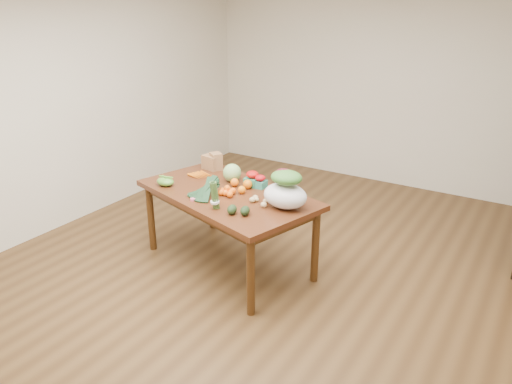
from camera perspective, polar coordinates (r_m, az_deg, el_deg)
The scene contains 23 objects.
floor at distance 4.76m, azimuth 1.13°, elevation -9.24°, with size 6.00×6.00×0.00m, color brown.
room_walls at distance 4.23m, azimuth 1.26°, elevation 6.67°, with size 5.02×6.02×2.70m.
dining_table at distance 4.74m, azimuth -3.20°, elevation -4.22°, with size 1.68×0.93×0.75m, color #4E2812.
paper_bag at distance 5.19m, azimuth -5.06°, elevation 3.58°, with size 0.25×0.21×0.18m, color #8E5C3F, non-canonical shape.
cabbage at distance 4.83m, azimuth -2.75°, elevation 2.21°, with size 0.18×0.18×0.18m, color #91B669.
strawberry_basket_a at distance 4.72m, azimuth -0.42°, elevation 1.39°, with size 0.13×0.13×0.11m, color red, non-canonical shape.
strawberry_basket_b at distance 4.68m, azimuth 0.48°, elevation 1.08°, with size 0.11×0.11×0.10m, color #BA0C16, non-canonical shape.
orange_a at distance 4.71m, azimuth -2.46°, elevation 1.10°, with size 0.08×0.08×0.08m, color orange.
orange_b at distance 4.65m, azimuth -0.96°, elevation 0.89°, with size 0.09×0.09×0.09m, color orange.
orange_c at distance 4.54m, azimuth -1.64°, elevation 0.25°, with size 0.07×0.07×0.07m, color orange.
mandarin_cluster at distance 4.52m, azimuth -3.31°, elevation 0.25°, with size 0.18×0.18×0.09m, color orange, non-canonical shape.
carrots at distance 5.00m, azimuth -6.29°, elevation 1.91°, with size 0.22×0.19×0.03m, color orange, non-canonical shape.
snap_pea_bag at distance 4.81m, azimuth -10.32°, elevation 1.19°, with size 0.18×0.13×0.08m, color #64A337.
kale_bunch at distance 4.46m, azimuth -6.21°, elevation 0.31°, with size 0.32×0.40×0.16m, color black, non-canonical shape.
asparagus_bundle at distance 4.19m, azimuth -4.74°, elevation -0.37°, with size 0.08×0.08×0.25m, color #4E7A38, non-canonical shape.
potato_a at distance 4.40m, azimuth -0.07°, elevation -0.63°, with size 0.05×0.05×0.05m, color tan.
potato_b at distance 4.35m, azimuth -0.42°, elevation -0.90°, with size 0.06×0.05×0.05m, color tan.
potato_c at distance 4.33m, azimuth 1.13°, elevation -1.04°, with size 0.05×0.05×0.04m, color tan.
potato_d at distance 4.37m, azimuth 0.06°, elevation -0.87°, with size 0.05×0.04×0.04m, color #D0B678.
potato_e at distance 4.25m, azimuth 0.90°, elevation -1.47°, with size 0.06×0.05×0.05m, color #DEB380.
avocado_a at distance 4.12m, azimuth -2.76°, elevation -2.01°, with size 0.08×0.12×0.08m, color black.
avocado_b at distance 4.10m, azimuth -1.26°, elevation -2.15°, with size 0.08×0.11×0.08m, color black.
salad_bag at distance 4.21m, azimuth 3.36°, elevation 0.12°, with size 0.39×0.29×0.30m, color white, non-canonical shape.
Camera 1 is at (2.08, -3.51, 2.44)m, focal length 35.00 mm.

